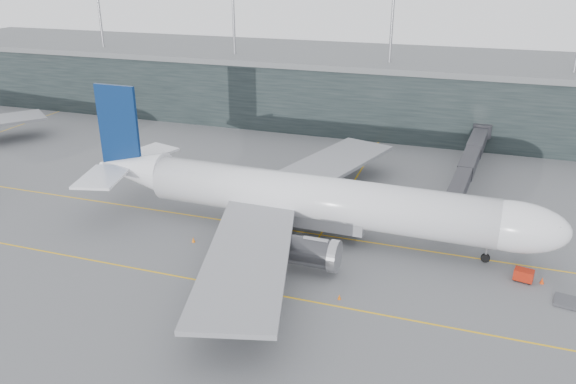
% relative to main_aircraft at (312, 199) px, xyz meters
% --- Properties ---
extents(ground, '(320.00, 320.00, 0.00)m').
position_rel_main_aircraft_xyz_m(ground, '(-3.78, 4.10, -5.20)').
color(ground, '#55555A').
rests_on(ground, ground).
extents(taxiline_a, '(160.00, 0.25, 0.02)m').
position_rel_main_aircraft_xyz_m(taxiline_a, '(-3.78, 0.10, -5.19)').
color(taxiline_a, yellow).
rests_on(taxiline_a, ground).
extents(taxiline_b, '(160.00, 0.25, 0.02)m').
position_rel_main_aircraft_xyz_m(taxiline_b, '(-3.78, -15.90, -5.19)').
color(taxiline_b, yellow).
rests_on(taxiline_b, ground).
extents(taxiline_lead_main, '(0.25, 60.00, 0.02)m').
position_rel_main_aircraft_xyz_m(taxiline_lead_main, '(1.22, 24.10, -5.19)').
color(taxiline_lead_main, yellow).
rests_on(taxiline_lead_main, ground).
extents(terminal, '(240.00, 36.00, 29.00)m').
position_rel_main_aircraft_xyz_m(terminal, '(-3.79, 62.10, 2.42)').
color(terminal, black).
rests_on(terminal, ground).
extents(main_aircraft, '(65.89, 62.06, 18.52)m').
position_rel_main_aircraft_xyz_m(main_aircraft, '(0.00, 0.00, 0.00)').
color(main_aircraft, white).
rests_on(main_aircraft, ground).
extents(jet_bridge, '(6.16, 42.38, 5.75)m').
position_rel_main_aircraft_xyz_m(jet_bridge, '(19.08, 26.72, -0.89)').
color(jet_bridge, '#2B2B30').
rests_on(jet_bridge, ground).
extents(gse_cart, '(2.39, 1.78, 1.47)m').
position_rel_main_aircraft_xyz_m(gse_cart, '(27.01, -3.79, -4.38)').
color(gse_cart, '#A01C0B').
rests_on(gse_cart, ground).
extents(baggage_dolly, '(3.73, 3.19, 0.33)m').
position_rel_main_aircraft_xyz_m(baggage_dolly, '(31.76, -7.24, -5.00)').
color(baggage_dolly, '#3C3D41').
rests_on(baggage_dolly, ground).
extents(uld_a, '(2.21, 1.94, 1.71)m').
position_rel_main_aircraft_xyz_m(uld_a, '(-8.79, 13.65, -4.29)').
color(uld_a, '#333438').
rests_on(uld_a, ground).
extents(uld_b, '(2.06, 1.78, 1.64)m').
position_rel_main_aircraft_xyz_m(uld_b, '(-5.33, 16.18, -4.33)').
color(uld_b, '#333438').
rests_on(uld_b, ground).
extents(uld_c, '(2.23, 1.86, 1.88)m').
position_rel_main_aircraft_xyz_m(uld_c, '(-3.38, 13.80, -4.21)').
color(uld_c, '#333438').
rests_on(uld_c, ground).
extents(cone_nose, '(0.49, 0.49, 0.79)m').
position_rel_main_aircraft_xyz_m(cone_nose, '(29.09, -3.67, -4.80)').
color(cone_nose, '#E03E0C').
rests_on(cone_nose, ground).
extents(cone_wing_stbd, '(0.39, 0.39, 0.62)m').
position_rel_main_aircraft_xyz_m(cone_wing_stbd, '(7.48, -14.47, -4.89)').
color(cone_wing_stbd, '#D85D0C').
rests_on(cone_wing_stbd, ground).
extents(cone_wing_port, '(0.45, 0.45, 0.72)m').
position_rel_main_aircraft_xyz_m(cone_wing_port, '(5.17, 13.72, -4.83)').
color(cone_wing_port, '#F6590D').
rests_on(cone_wing_port, ground).
extents(cone_tail, '(0.46, 0.46, 0.73)m').
position_rel_main_aircraft_xyz_m(cone_tail, '(-14.31, -7.39, -4.83)').
color(cone_tail, orange).
rests_on(cone_tail, ground).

